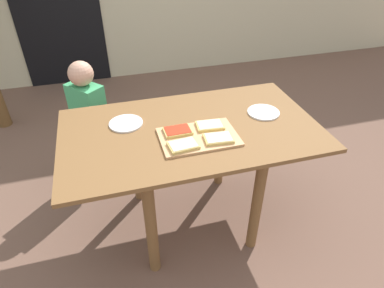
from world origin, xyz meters
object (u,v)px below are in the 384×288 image
plate_white_right (263,112)px  child_left (90,116)px  dining_table (191,145)px  pizza_slice_far_left (178,131)px  pizza_slice_near_right (218,138)px  pizza_slice_far_right (210,125)px  pizza_slice_near_left (183,145)px  cutting_board (199,137)px  plate_white_left (126,123)px

plate_white_right → child_left: (-1.01, 0.61, -0.21)m
dining_table → pizza_slice_far_left: size_ratio=9.54×
pizza_slice_near_right → pizza_slice_far_right: bearing=91.6°
pizza_slice_near_left → pizza_slice_near_right: same height
pizza_slice_far_left → plate_white_right: 0.54m
plate_white_right → child_left: bearing=148.8°
cutting_board → dining_table: bearing=97.6°
cutting_board → plate_white_right: (0.44, 0.14, -0.00)m
cutting_board → pizza_slice_far_left: bearing=146.6°
pizza_slice_near_left → child_left: 0.97m
dining_table → pizza_slice_near_right: size_ratio=9.15×
plate_white_left → plate_white_right: (0.79, -0.10, 0.00)m
plate_white_left → child_left: (-0.22, 0.51, -0.21)m
pizza_slice_far_right → plate_white_left: size_ratio=0.82×
dining_table → child_left: 0.86m
pizza_slice_near_right → pizza_slice_near_left: bearing=-177.2°
pizza_slice_near_left → plate_white_right: size_ratio=0.83×
pizza_slice_near_left → pizza_slice_far_left: (0.00, 0.13, 0.00)m
cutting_board → pizza_slice_far_left: (-0.10, 0.06, 0.01)m
pizza_slice_near_right → child_left: size_ratio=0.17×
plate_white_left → plate_white_right: 0.80m
pizza_slice_near_left → pizza_slice_near_right: (0.19, 0.01, 0.00)m
dining_table → pizza_slice_near_right: (0.10, -0.16, 0.14)m
cutting_board → pizza_slice_near_right: pizza_slice_near_right is taller
child_left → dining_table: bearing=-49.6°
pizza_slice_near_left → pizza_slice_near_right: size_ratio=1.01×
cutting_board → pizza_slice_far_left: size_ratio=2.75×
dining_table → cutting_board: bearing=-82.4°
pizza_slice_far_right → pizza_slice_near_right: size_ratio=1.00×
pizza_slice_far_right → child_left: (-0.65, 0.68, -0.22)m
dining_table → pizza_slice_far_left: bearing=-155.4°
pizza_slice_far_left → plate_white_right: size_ratio=0.79×
child_left → cutting_board: bearing=-53.0°
pizza_slice_near_left → pizza_slice_far_right: bearing=36.9°
dining_table → child_left: size_ratio=1.53×
pizza_slice_far_left → pizza_slice_near_right: 0.22m
dining_table → cutting_board: (0.01, -0.10, 0.12)m
dining_table → plate_white_left: 0.38m
dining_table → pizza_slice_far_left: 0.16m
cutting_board → pizza_slice_near_right: (0.09, -0.06, 0.01)m
pizza_slice_far_left → child_left: child_left is taller
pizza_slice_near_left → plate_white_left: size_ratio=0.83×
pizza_slice_near_left → pizza_slice_far_left: 0.13m
pizza_slice_far_left → child_left: size_ratio=0.16×
pizza_slice_far_left → plate_white_left: pizza_slice_far_left is taller
pizza_slice_far_left → plate_white_left: 0.31m
child_left → plate_white_left: bearing=-67.0°
pizza_slice_far_right → child_left: bearing=133.6°
cutting_board → plate_white_right: cutting_board is taller
pizza_slice_far_right → child_left: child_left is taller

